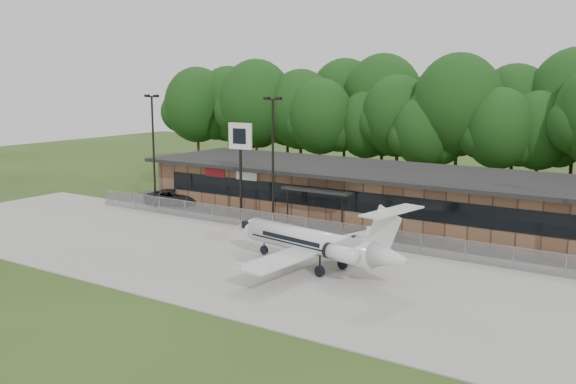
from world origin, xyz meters
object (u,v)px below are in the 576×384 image
Objects in this scene: business_jet at (316,244)px; suv at (173,197)px; pole_sign at (240,146)px; terminal at (372,192)px.

business_jet is 2.63× the size of suv.
business_jet reaches higher than suv.
suv is 11.13m from pole_sign.
pole_sign reaches higher than terminal.
suv is at bearing -163.61° from terminal.
business_jet is 1.71× the size of pole_sign.
terminal is 7.81× the size of suv.
terminal is at bearing 36.04° from pole_sign.
pole_sign is (9.52, -1.87, 5.46)m from suv.
terminal is 18.76m from suv.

